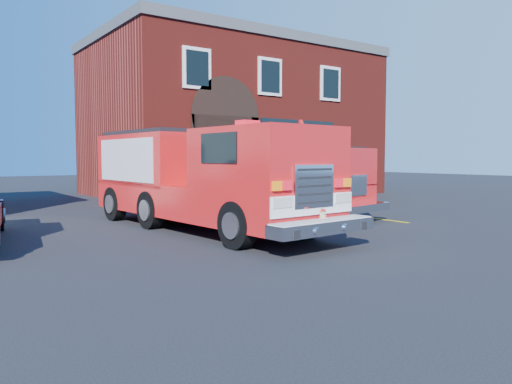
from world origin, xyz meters
TOP-DOWN VIEW (x-y plane):
  - ground at (0.00, 0.00)m, footprint 100.00×100.00m
  - parking_stripe_near at (6.50, 1.00)m, footprint 0.12×3.00m
  - parking_stripe_mid at (6.50, 4.00)m, footprint 0.12×3.00m
  - parking_stripe_far at (6.50, 7.00)m, footprint 0.12×3.00m
  - fire_station at (8.99, 13.98)m, footprint 15.20×10.20m
  - fire_engine at (0.40, 2.17)m, footprint 3.36×9.83m
  - secondary_truck at (4.27, 4.10)m, footprint 3.95×8.30m

SIDE VIEW (x-z plane):
  - ground at x=0.00m, z-range 0.00..0.00m
  - parking_stripe_near at x=6.50m, z-range 0.00..0.01m
  - parking_stripe_mid at x=6.50m, z-range 0.00..0.01m
  - parking_stripe_far at x=6.50m, z-range 0.00..0.01m
  - secondary_truck at x=4.27m, z-range 0.12..2.70m
  - fire_engine at x=0.40m, z-range 0.05..3.03m
  - fire_station at x=8.99m, z-range 0.03..8.48m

